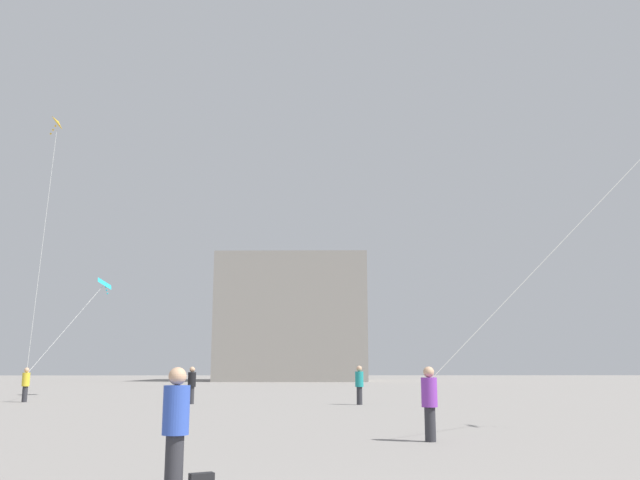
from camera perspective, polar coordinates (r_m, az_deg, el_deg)
person_in_blue at (r=9.33m, az=-12.22°, el=-15.04°), size 0.35×0.35×1.61m
person_in_purple at (r=15.51m, az=9.33°, el=-13.34°), size 0.36×0.36×1.64m
person_in_teal at (r=30.56m, az=3.38°, el=-12.11°), size 0.37×0.37×1.71m
person_in_yellow at (r=35.76m, az=-23.83°, el=-11.11°), size 0.36×0.36×1.63m
person_in_black at (r=31.63m, az=-10.89°, el=-11.94°), size 0.36×0.36×1.67m
kite_cyan_delta at (r=42.29m, az=-17.94°, el=-3.66°), size 1.91×7.90×5.65m
kite_amber_diamond at (r=40.20m, az=-21.53°, el=8.98°), size 0.83×2.81×14.09m
building_left_hall at (r=88.81m, az=-2.28°, el=-6.85°), size 19.42×17.94×15.70m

